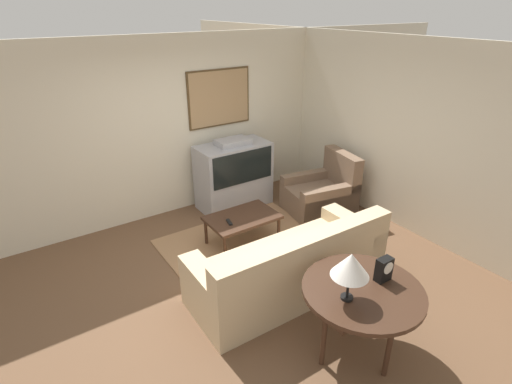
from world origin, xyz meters
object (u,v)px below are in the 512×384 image
object	(u,v)px
tv	(234,175)
table_lamp	(351,265)
couch	(290,268)
console_table	(363,295)
coffee_table	(242,219)
armchair	(322,194)
mantel_clock	(384,269)

from	to	relation	value
tv	table_lamp	size ratio (longest dim) A/B	2.53
couch	console_table	bearing A→B (deg)	89.77
coffee_table	table_lamp	distance (m)	2.37
table_lamp	coffee_table	bearing A→B (deg)	81.47
armchair	mantel_clock	size ratio (longest dim) A/B	4.84
couch	coffee_table	xyz separation A→B (m)	(0.10, 1.18, 0.06)
table_lamp	tv	bearing A→B (deg)	75.51
couch	coffee_table	world-z (taller)	couch
armchair	coffee_table	world-z (taller)	armchair
table_lamp	mantel_clock	world-z (taller)	table_lamp
couch	table_lamp	bearing A→B (deg)	78.10
coffee_table	mantel_clock	size ratio (longest dim) A/B	4.13
couch	console_table	size ratio (longest dim) A/B	2.08
tv	coffee_table	bearing A→B (deg)	-115.82
coffee_table	console_table	size ratio (longest dim) A/B	0.87
couch	armchair	distance (m)	2.13
tv	mantel_clock	size ratio (longest dim) A/B	5.04
couch	armchair	xyz separation A→B (m)	(1.68, 1.30, -0.03)
table_lamp	mantel_clock	size ratio (longest dim) A/B	1.99
tv	table_lamp	distance (m)	3.47
armchair	table_lamp	bearing A→B (deg)	-28.42
tv	armchair	distance (m)	1.45
mantel_clock	coffee_table	bearing A→B (deg)	93.25
mantel_clock	tv	bearing A→B (deg)	83.23
coffee_table	mantel_clock	bearing A→B (deg)	-86.75
couch	coffee_table	bearing A→B (deg)	-93.80
tv	console_table	size ratio (longest dim) A/B	1.06
console_table	table_lamp	bearing A→B (deg)	-178.64
console_table	tv	bearing A→B (deg)	79.12
couch	armchair	size ratio (longest dim) A/B	2.04
armchair	table_lamp	xyz separation A→B (m)	(-1.92, -2.36, 0.80)
tv	mantel_clock	distance (m)	3.36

